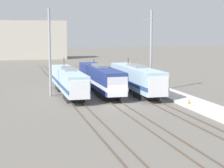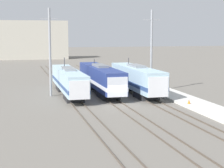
{
  "view_description": "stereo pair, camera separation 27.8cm",
  "coord_description": "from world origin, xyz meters",
  "px_view_note": "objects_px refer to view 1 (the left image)",
  "views": [
    {
      "loc": [
        -12.85,
        -45.13,
        9.03
      ],
      "look_at": [
        -0.38,
        1.56,
        2.47
      ],
      "focal_mm": 60.0,
      "sensor_mm": 36.0,
      "label": 1
    },
    {
      "loc": [
        -12.59,
        -45.2,
        9.03
      ],
      "look_at": [
        -0.38,
        1.56,
        2.47
      ],
      "focal_mm": 60.0,
      "sensor_mm": 36.0,
      "label": 2
    }
  ],
  "objects_px": {
    "catenary_tower_left": "(50,51)",
    "traffic_cone": "(189,102)",
    "locomotive_far_right": "(137,79)",
    "catenary_tower_right": "(151,50)",
    "locomotive_far_left": "(69,81)",
    "locomotive_center": "(101,79)"
  },
  "relations": [
    {
      "from": "locomotive_center",
      "to": "locomotive_far_right",
      "type": "distance_m",
      "value": 5.51
    },
    {
      "from": "catenary_tower_left",
      "to": "locomotive_far_right",
      "type": "bearing_deg",
      "value": -6.72
    },
    {
      "from": "locomotive_far_left",
      "to": "catenary_tower_right",
      "type": "distance_m",
      "value": 13.46
    },
    {
      "from": "locomotive_center",
      "to": "catenary_tower_left",
      "type": "relative_size",
      "value": 1.58
    },
    {
      "from": "locomotive_far_left",
      "to": "traffic_cone",
      "type": "relative_size",
      "value": 36.89
    },
    {
      "from": "catenary_tower_right",
      "to": "traffic_cone",
      "type": "bearing_deg",
      "value": -87.3
    },
    {
      "from": "locomotive_center",
      "to": "locomotive_far_right",
      "type": "height_order",
      "value": "locomotive_far_right"
    },
    {
      "from": "catenary_tower_left",
      "to": "traffic_cone",
      "type": "bearing_deg",
      "value": -36.96
    },
    {
      "from": "locomotive_far_right",
      "to": "catenary_tower_right",
      "type": "relative_size",
      "value": 1.43
    },
    {
      "from": "locomotive_far_right",
      "to": "catenary_tower_right",
      "type": "bearing_deg",
      "value": 28.74
    },
    {
      "from": "locomotive_center",
      "to": "catenary_tower_left",
      "type": "xyz_separation_m",
      "value": [
        -7.66,
        -0.81,
        4.28
      ]
    },
    {
      "from": "locomotive_far_left",
      "to": "locomotive_far_right",
      "type": "bearing_deg",
      "value": -9.26
    },
    {
      "from": "catenary_tower_left",
      "to": "catenary_tower_right",
      "type": "distance_m",
      "value": 15.38
    },
    {
      "from": "locomotive_center",
      "to": "traffic_cone",
      "type": "bearing_deg",
      "value": -57.09
    },
    {
      "from": "locomotive_center",
      "to": "catenary_tower_left",
      "type": "bearing_deg",
      "value": -173.96
    },
    {
      "from": "catenary_tower_left",
      "to": "traffic_cone",
      "type": "relative_size",
      "value": 23.91
    },
    {
      "from": "traffic_cone",
      "to": "catenary_tower_left",
      "type": "bearing_deg",
      "value": 143.04
    },
    {
      "from": "catenary_tower_left",
      "to": "traffic_cone",
      "type": "distance_m",
      "value": 20.81
    },
    {
      "from": "locomotive_far_left",
      "to": "catenary_tower_left",
      "type": "height_order",
      "value": "catenary_tower_left"
    },
    {
      "from": "locomotive_far_left",
      "to": "catenary_tower_left",
      "type": "distance_m",
      "value": 5.15
    },
    {
      "from": "locomotive_far_right",
      "to": "locomotive_center",
      "type": "bearing_deg",
      "value": 155.28
    },
    {
      "from": "locomotive_center",
      "to": "catenary_tower_left",
      "type": "height_order",
      "value": "catenary_tower_left"
    }
  ]
}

